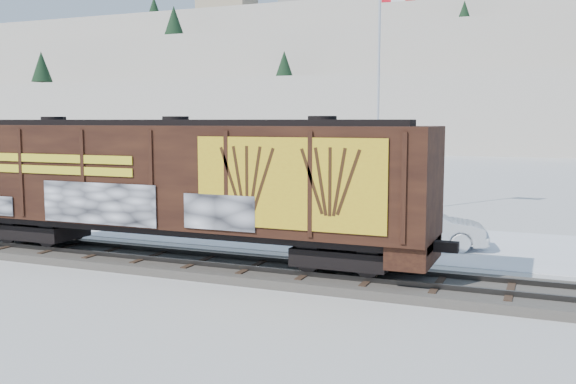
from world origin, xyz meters
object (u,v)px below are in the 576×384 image
at_px(flagpole, 380,128).
at_px(car_white, 422,227).
at_px(car_silver, 294,214).
at_px(car_dark, 402,228).
at_px(hopper_railcar, 177,180).

relative_size(flagpole, car_white, 2.49).
height_order(car_silver, car_dark, car_silver).
height_order(hopper_railcar, car_white, hopper_railcar).
relative_size(flagpole, car_dark, 2.82).
distance_m(car_white, car_dark, 1.15).
bearing_deg(car_white, flagpole, 12.48).
relative_size(hopper_railcar, car_white, 3.55).
xyz_separation_m(hopper_railcar, car_white, (7.29, 6.31, -2.16)).
bearing_deg(flagpole, car_dark, -69.10).
xyz_separation_m(car_silver, car_dark, (5.21, -1.05, -0.16)).
xyz_separation_m(hopper_railcar, flagpole, (3.37, 14.72, 1.62)).
bearing_deg(car_white, car_dark, 43.95).
relative_size(hopper_railcar, flagpole, 1.43).
xyz_separation_m(car_silver, car_white, (6.16, -1.68, 0.02)).
xyz_separation_m(hopper_railcar, car_dark, (6.34, 6.94, -2.35)).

